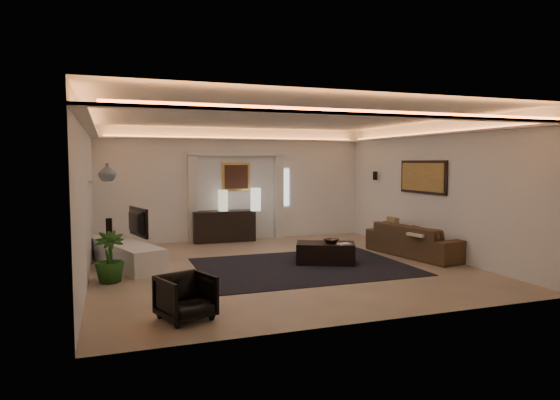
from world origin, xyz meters
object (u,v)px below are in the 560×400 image
object	(u,v)px
console	(224,226)
sofa	(417,240)
coffee_table	(325,253)
armchair	(186,297)

from	to	relation	value
console	sofa	xyz separation A→B (m)	(3.54, -3.23, -0.06)
console	coffee_table	world-z (taller)	console
sofa	armchair	size ratio (longest dim) A/B	3.64
sofa	coffee_table	bearing A→B (deg)	82.18
console	sofa	world-z (taller)	console
console	coffee_table	xyz separation A→B (m)	(1.32, -3.31, -0.20)
armchair	sofa	bearing A→B (deg)	5.66
sofa	armchair	world-z (taller)	sofa
sofa	coffee_table	distance (m)	2.22
coffee_table	armchair	xyz separation A→B (m)	(-3.16, -2.57, 0.09)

